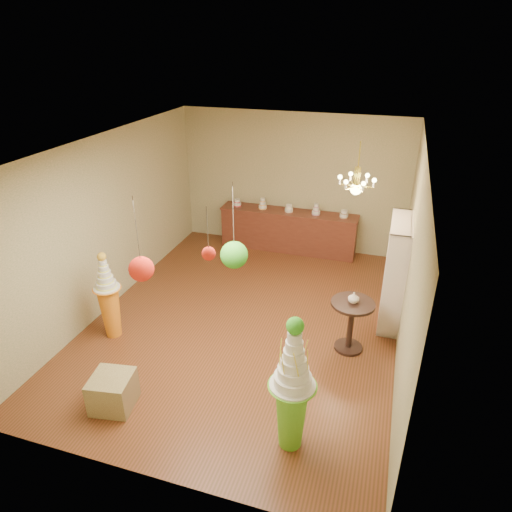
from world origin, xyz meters
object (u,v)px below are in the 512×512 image
(round_table, at_px, (351,319))
(pedestal_orange, at_px, (110,305))
(pedestal_green, at_px, (292,398))
(sideboard, at_px, (288,230))

(round_table, bearing_deg, pedestal_orange, -168.16)
(pedestal_green, relative_size, pedestal_orange, 1.21)
(pedestal_orange, height_order, sideboard, pedestal_orange)
(pedestal_orange, distance_m, sideboard, 4.46)
(pedestal_green, bearing_deg, round_table, 77.89)
(sideboard, relative_size, round_table, 3.58)
(sideboard, bearing_deg, round_table, -61.19)
(pedestal_green, distance_m, sideboard, 5.47)
(sideboard, height_order, round_table, sideboard)
(pedestal_green, bearing_deg, sideboard, 104.18)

